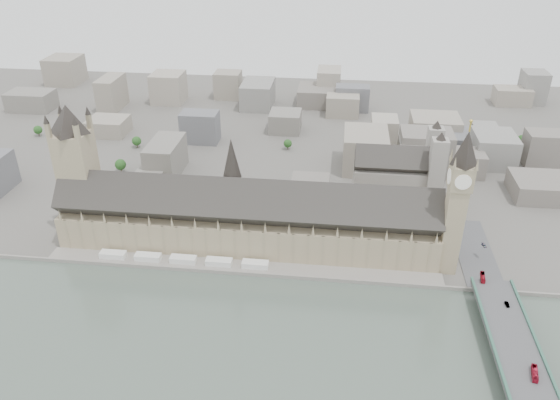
# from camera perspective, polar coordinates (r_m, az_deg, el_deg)

# --- Properties ---
(ground) EXTENTS (900.00, 900.00, 0.00)m
(ground) POSITION_cam_1_polar(r_m,az_deg,el_deg) (381.04, -3.92, -6.50)
(ground) COLOR #595651
(ground) RESTS_ON ground
(embankment_wall) EXTENTS (600.00, 1.50, 3.00)m
(embankment_wall) POSITION_cam_1_polar(r_m,az_deg,el_deg) (368.25, -4.35, -7.64)
(embankment_wall) COLOR gray
(embankment_wall) RESTS_ON ground
(river_terrace) EXTENTS (270.00, 15.00, 2.00)m
(river_terrace) POSITION_cam_1_polar(r_m,az_deg,el_deg) (374.48, -4.13, -7.03)
(river_terrace) COLOR gray
(river_terrace) RESTS_ON ground
(terrace_tents) EXTENTS (118.00, 7.00, 4.00)m
(terrace_tents) POSITION_cam_1_polar(r_m,az_deg,el_deg) (381.82, -10.08, -6.12)
(terrace_tents) COLOR white
(terrace_tents) RESTS_ON river_terrace
(palace_of_westminster) EXTENTS (265.00, 40.73, 55.44)m
(palace_of_westminster) POSITION_cam_1_polar(r_m,az_deg,el_deg) (384.89, -3.52, -2.06)
(palace_of_westminster) COLOR #9E896B
(palace_of_westminster) RESTS_ON ground
(elizabeth_tower) EXTENTS (17.00, 17.00, 107.50)m
(elizabeth_tower) POSITION_cam_1_polar(r_m,az_deg,el_deg) (360.47, 18.12, 0.61)
(elizabeth_tower) COLOR #9E896B
(elizabeth_tower) RESTS_ON ground
(victoria_tower) EXTENTS (30.00, 30.00, 100.00)m
(victoria_tower) POSITION_cam_1_polar(r_m,az_deg,el_deg) (412.93, -20.45, 3.41)
(victoria_tower) COLOR #9E896B
(victoria_tower) RESTS_ON ground
(central_tower) EXTENTS (13.00, 13.00, 48.00)m
(central_tower) POSITION_cam_1_polar(r_m,az_deg,el_deg) (375.46, -5.02, 3.15)
(central_tower) COLOR #988E69
(central_tower) RESTS_ON ground
(westminster_bridge) EXTENTS (25.00, 325.00, 10.25)m
(westminster_bridge) POSITION_cam_1_polar(r_m,az_deg,el_deg) (321.59, 23.83, -16.18)
(westminster_bridge) COLOR #474749
(westminster_bridge) RESTS_ON ground
(westminster_abbey) EXTENTS (68.00, 36.00, 64.00)m
(westminster_abbey) POSITION_cam_1_polar(r_m,az_deg,el_deg) (447.61, 12.31, 2.31)
(westminster_abbey) COLOR gray
(westminster_abbey) RESTS_ON ground
(city_skyline_inland) EXTENTS (720.00, 360.00, 38.00)m
(city_skyline_inland) POSITION_cam_1_polar(r_m,az_deg,el_deg) (588.82, 0.26, 8.87)
(city_skyline_inland) COLOR gray
(city_skyline_inland) RESTS_ON ground
(park_trees) EXTENTS (110.00, 30.00, 15.00)m
(park_trees) POSITION_cam_1_polar(r_m,az_deg,el_deg) (428.37, -3.86, -0.97)
(park_trees) COLOR #1C4A1A
(park_trees) RESTS_ON ground
(red_bus_north) EXTENTS (3.90, 10.99, 3.00)m
(red_bus_north) POSITION_cam_1_polar(r_m,az_deg,el_deg) (369.54, 20.42, -7.56)
(red_bus_north) COLOR #A71322
(red_bus_north) RESTS_ON westminster_bridge
(red_bus_south) EXTENTS (5.00, 11.79, 3.20)m
(red_bus_south) POSITION_cam_1_polar(r_m,az_deg,el_deg) (314.10, 25.08, -16.07)
(red_bus_south) COLOR #A3142A
(red_bus_south) RESTS_ON westminster_bridge
(car_silver) EXTENTS (2.06, 5.05, 1.63)m
(car_silver) POSITION_cam_1_polar(r_m,az_deg,el_deg) (353.49, 22.64, -10.02)
(car_silver) COLOR gray
(car_silver) RESTS_ON westminster_bridge
(car_approach) EXTENTS (3.60, 5.53, 1.49)m
(car_approach) POSITION_cam_1_polar(r_m,az_deg,el_deg) (403.09, 20.54, -4.46)
(car_approach) COLOR gray
(car_approach) RESTS_ON westminster_bridge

